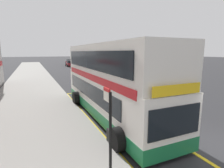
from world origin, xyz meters
TOP-DOWN VIEW (x-y plane):
  - ground_plane at (0.00, 32.00)m, footprint 260.00×260.00m
  - pavement_near at (-7.00, 32.00)m, footprint 6.00×76.00m
  - double_decker_bus at (-2.46, 5.26)m, footprint 3.28×11.28m
  - bus_bay_markings at (-2.54, 5.19)m, footprint 2.91×14.23m
  - bus_stop_sign at (-4.81, -0.12)m, footprint 0.09×0.51m
  - parked_car_maroon_distant at (2.92, 44.88)m, footprint 2.09×4.20m
  - parked_car_maroon_across at (2.60, 24.80)m, footprint 2.09×4.20m
  - parked_car_maroon_ahead at (4.58, 54.44)m, footprint 2.09×4.20m

SIDE VIEW (x-z plane):
  - ground_plane at x=0.00m, z-range 0.00..0.00m
  - bus_bay_markings at x=-2.54m, z-range 0.00..0.01m
  - pavement_near at x=-7.00m, z-range 0.00..0.14m
  - parked_car_maroon_distant at x=2.92m, z-range -0.01..1.61m
  - parked_car_maroon_across at x=2.60m, z-range -0.01..1.61m
  - parked_car_maroon_ahead at x=4.58m, z-range -0.01..1.61m
  - bus_stop_sign at x=-4.81m, z-range 0.38..3.13m
  - double_decker_bus at x=-2.46m, z-range -0.13..4.27m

